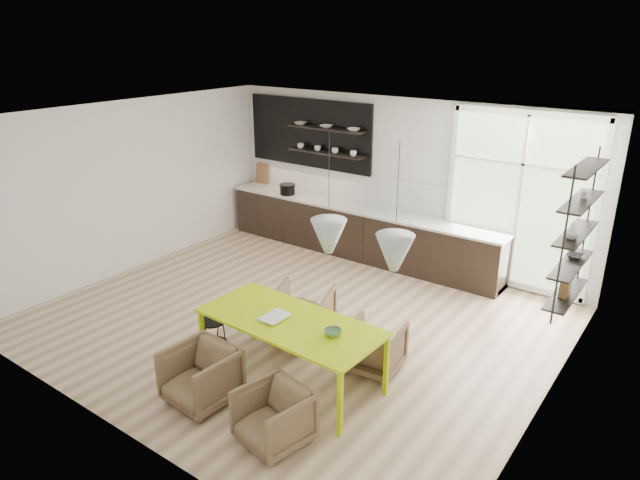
{
  "coord_description": "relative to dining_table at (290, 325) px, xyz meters",
  "views": [
    {
      "loc": [
        4.64,
        -5.76,
        4.01
      ],
      "look_at": [
        0.02,
        0.6,
        1.06
      ],
      "focal_mm": 32.0,
      "sensor_mm": 36.0,
      "label": 1
    }
  ],
  "objects": [
    {
      "name": "armchair_front_right",
      "position": [
        0.55,
        -0.97,
        -0.45
      ],
      "size": [
        0.78,
        0.79,
        0.61
      ],
      "primitive_type": "imported",
      "rotation": [
        0.0,
        0.0,
        -0.21
      ],
      "color": "brown",
      "rests_on": "ground"
    },
    {
      "name": "wire_stool",
      "position": [
        -1.2,
        -0.11,
        -0.45
      ],
      "size": [
        0.37,
        0.37,
        0.47
      ],
      "rotation": [
        0.0,
        0.0,
        0.42
      ],
      "color": "black",
      "rests_on": "ground"
    },
    {
      "name": "right_shelving",
      "position": [
        2.45,
        2.38,
        0.9
      ],
      "size": [
        0.26,
        1.22,
        1.9
      ],
      "color": "black",
      "rests_on": "ground"
    },
    {
      "name": "armchair_back_left",
      "position": [
        -0.52,
        0.92,
        -0.4
      ],
      "size": [
        0.96,
        0.97,
        0.71
      ],
      "primitive_type": "imported",
      "rotation": [
        0.0,
        0.0,
        3.46
      ],
      "color": "brown",
      "rests_on": "ground"
    },
    {
      "name": "armchair_back_right",
      "position": [
        0.69,
        0.79,
        -0.44
      ],
      "size": [
        0.73,
        0.75,
        0.61
      ],
      "primitive_type": "imported",
      "rotation": [
        0.0,
        0.0,
        3.27
      ],
      "color": "brown",
      "rests_on": "ground"
    },
    {
      "name": "dining_table",
      "position": [
        0.0,
        0.0,
        0.0
      ],
      "size": [
        2.24,
        1.07,
        0.81
      ],
      "rotation": [
        0.0,
        0.0,
        -0.03
      ],
      "color": "#B4D206",
      "rests_on": "ground"
    },
    {
      "name": "table_book",
      "position": [
        -0.3,
        -0.06,
        0.07
      ],
      "size": [
        0.26,
        0.35,
        0.03
      ],
      "primitive_type": "imported",
      "rotation": [
        0.0,
        0.0,
        -0.03
      ],
      "color": "white",
      "rests_on": "dining_table"
    },
    {
      "name": "room",
      "position": [
        -0.32,
        2.31,
        0.71
      ],
      "size": [
        7.02,
        6.01,
        2.91
      ],
      "color": "beige",
      "rests_on": "ground"
    },
    {
      "name": "armchair_front_left",
      "position": [
        -0.55,
        -0.93,
        -0.42
      ],
      "size": [
        0.76,
        0.78,
        0.67
      ],
      "primitive_type": "imported",
      "rotation": [
        0.0,
        0.0,
        -0.07
      ],
      "color": "brown",
      "rests_on": "ground"
    },
    {
      "name": "table_bowl",
      "position": [
        0.59,
        0.02,
        0.09
      ],
      "size": [
        0.24,
        0.24,
        0.06
      ],
      "primitive_type": "imported",
      "rotation": [
        0.0,
        0.0,
        -0.23
      ],
      "color": "#507E4E",
      "rests_on": "dining_table"
    },
    {
      "name": "kitchen_run",
      "position": [
        -1.6,
        3.9,
        -0.15
      ],
      "size": [
        5.54,
        0.69,
        2.75
      ],
      "color": "black",
      "rests_on": "ground"
    }
  ]
}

